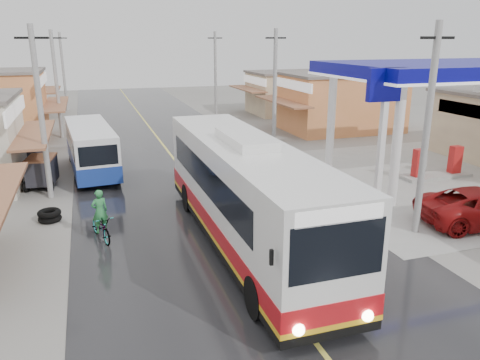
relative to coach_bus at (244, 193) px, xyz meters
The scene contains 12 objects.
ground 2.28m from the coach_bus, 100.56° to the right, with size 120.00×120.00×0.00m, color slate.
road 14.07m from the coach_bus, 90.82° to the left, with size 12.00×90.00×0.02m, color black.
centre_line 14.07m from the coach_bus, 90.82° to the left, with size 0.15×90.00×0.01m, color #D8CC4C.
shopfronts_right 18.51m from the coach_bus, 36.44° to the left, with size 11.00×44.00×4.80m, color beige, non-canonical shape.
utility_poles_left 16.70m from the coach_bus, 115.75° to the left, with size 1.60×50.00×8.00m, color gray, non-canonical shape.
utility_poles_right 15.63m from the coach_bus, 63.98° to the left, with size 1.60×36.00×8.00m, color gray, non-canonical shape.
coach_bus is the anchor object (origin of this frame).
second_bus 13.00m from the coach_bus, 113.45° to the left, with size 2.84×8.27×2.69m.
cyclist 5.60m from the coach_bus, 158.32° to the left, with size 1.18×2.02×2.06m.
tricycle_near 12.45m from the coach_bus, 128.18° to the left, with size 1.65×2.28×1.62m.
tricycle_far 16.99m from the coach_bus, 121.69° to the left, with size 2.44×2.67×1.85m.
tyre_stack 8.66m from the coach_bus, 146.49° to the left, with size 0.96×0.96×0.49m.
Camera 1 is at (-4.94, -14.17, 7.38)m, focal length 35.00 mm.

